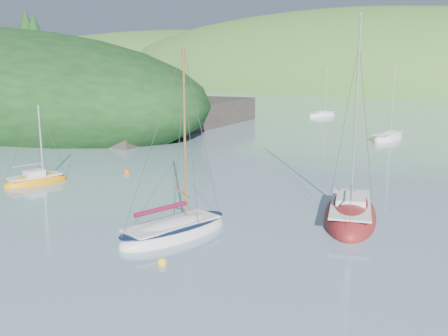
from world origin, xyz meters
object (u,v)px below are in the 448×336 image
Objects in this scene: sloop_red at (350,215)px; distant_sloop_a at (388,138)px; daysailer_white at (174,231)px; sailboat_yellow at (36,181)px; distant_sloop_c at (322,115)px.

sloop_red reaches higher than distant_sloop_a.
sailboat_yellow is (-16.21, 2.43, -0.06)m from daysailer_white.
daysailer_white is at bearing -149.36° from sloop_red.
daysailer_white is 16.39m from sailboat_yellow.
distant_sloop_c is (-18.35, 20.33, -0.01)m from distant_sloop_a.
distant_sloop_a is (-8.81, 32.11, -0.06)m from sloop_red.
distant_sloop_c is (-27.16, 52.44, -0.07)m from sloop_red.
sloop_red is at bearing -72.62° from distant_sloop_a.
sloop_red is 33.30m from distant_sloop_a.
sloop_red reaches higher than daysailer_white.
sloop_red is at bearing 61.56° from daysailer_white.
distant_sloop_a is at bearing 102.61° from daysailer_white.
sailboat_yellow is at bearing -107.77° from distant_sloop_a.
daysailer_white reaches higher than distant_sloop_c.
sailboat_yellow is 40.22m from distant_sloop_a.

